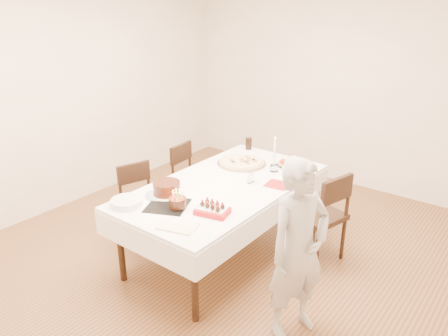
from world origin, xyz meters
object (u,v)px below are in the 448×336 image
Objects in this scene: pasta_bowl at (293,171)px; birthday_cake at (177,199)px; taper_candle at (275,154)px; pizza_white at (242,162)px; chair_left_savory at (194,181)px; cola_glass at (249,144)px; dining_table at (224,219)px; chair_right_savory at (318,215)px; layer_cake at (167,188)px; person at (298,250)px; chair_left_dessert at (143,206)px; pizza_pepperoni at (290,164)px; strawberry_box at (212,210)px.

birthday_cake reaches higher than pasta_bowl.
taper_candle reaches higher than pasta_bowl.
pizza_white is at bearing 98.34° from birthday_cake.
cola_glass reaches higher than chair_left_savory.
cola_glass is 1.67m from birthday_cake.
taper_candle is at bearing 70.53° from dining_table.
layer_cake is at bearing -121.53° from chair_right_savory.
person reaches higher than cola_glass.
cola_glass is (0.38, 1.34, 0.40)m from chair_left_dessert.
pizza_white is 0.50m from cola_glass.
person is at bearing -58.57° from pasta_bowl.
chair_left_savory is at bearing -163.50° from chair_right_savory.
cola_glass is at bearing -129.83° from chair_left_savory.
dining_table is 1.50× the size of person.
pizza_pepperoni is 1.33× the size of pasta_bowl.
person is 1.12m from birthday_cake.
taper_candle is 0.74m from cola_glass.
birthday_cake is (0.78, -1.08, 0.41)m from chair_left_savory.
dining_table is at bearing -133.04° from chair_right_savory.
chair_left_dessert is at bearing -105.96° from cola_glass.
chair_right_savory is at bearing 32.01° from dining_table.
pizza_pepperoni is at bearing 78.00° from taper_candle.
chair_right_savory is 2.95× the size of layer_cake.
dining_table is at bearing -67.99° from cola_glass.
pizza_white is 1.04m from layer_cake.
dining_table is 0.95m from pizza_pepperoni.
chair_left_dessert is 3.09× the size of strawberry_box.
chair_left_savory is at bearing -172.10° from taper_candle.
birthday_cake is at bearing -99.99° from pizza_pepperoni.
person is 0.81m from strawberry_box.
cola_glass is at bearing 114.47° from strawberry_box.
taper_candle is 2.77× the size of cola_glass.
cola_glass is at bearing 155.11° from pasta_bowl.
person reaches higher than dining_table.
layer_cake is at bearing -117.93° from dining_table.
chair_left_dessert is 1.45m from cola_glass.
pizza_pepperoni is 0.89× the size of layer_cake.
birthday_cake is (-0.40, -1.25, 0.04)m from pasta_bowl.
strawberry_box is (0.69, -1.52, -0.03)m from cola_glass.
dining_table is at bearing 62.07° from layer_cake.
pizza_white and pizza_pepperoni have the same top height.
chair_right_savory is 1.32m from cola_glass.
strawberry_box is (-0.48, -1.02, 0.32)m from chair_right_savory.
pizza_pepperoni is (1.04, 0.38, 0.35)m from chair_left_savory.
pasta_bowl is (0.40, 0.61, 0.42)m from dining_table.
chair_left_dessert is 3.01× the size of pizza_pepperoni.
chair_right_savory is 4.42× the size of pasta_bowl.
chair_right_savory is 1.10m from person.
person reaches higher than birthday_cake.
pizza_white is at bearing -168.31° from chair_right_savory.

